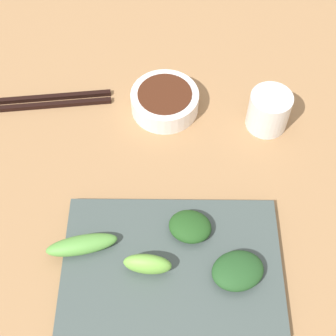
{
  "coord_description": "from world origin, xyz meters",
  "views": [
    {
      "loc": [
        0.38,
        -0.02,
        0.64
      ],
      "look_at": [
        -0.01,
        -0.02,
        0.05
      ],
      "focal_mm": 52.92,
      "sensor_mm": 36.0,
      "label": 1
    }
  ],
  "objects_px": {
    "sauce_bowl": "(165,101)",
    "tea_cup": "(269,111)",
    "chopsticks": "(40,102)",
    "serving_plate": "(172,265)"
  },
  "relations": [
    {
      "from": "serving_plate",
      "to": "chopsticks",
      "type": "xyz_separation_m",
      "value": [
        -0.28,
        -0.22,
        -0.0
      ]
    },
    {
      "from": "serving_plate",
      "to": "tea_cup",
      "type": "xyz_separation_m",
      "value": [
        -0.24,
        0.15,
        0.03
      ]
    },
    {
      "from": "sauce_bowl",
      "to": "tea_cup",
      "type": "xyz_separation_m",
      "value": [
        0.03,
        0.16,
        0.01
      ]
    },
    {
      "from": "sauce_bowl",
      "to": "serving_plate",
      "type": "height_order",
      "value": "sauce_bowl"
    },
    {
      "from": "sauce_bowl",
      "to": "tea_cup",
      "type": "distance_m",
      "value": 0.16
    },
    {
      "from": "sauce_bowl",
      "to": "chopsticks",
      "type": "xyz_separation_m",
      "value": [
        -0.01,
        -0.2,
        -0.01
      ]
    },
    {
      "from": "serving_plate",
      "to": "tea_cup",
      "type": "bearing_deg",
      "value": 148.6
    },
    {
      "from": "sauce_bowl",
      "to": "serving_plate",
      "type": "xyz_separation_m",
      "value": [
        0.27,
        0.01,
        -0.01
      ]
    },
    {
      "from": "chopsticks",
      "to": "tea_cup",
      "type": "height_order",
      "value": "tea_cup"
    },
    {
      "from": "chopsticks",
      "to": "sauce_bowl",
      "type": "bearing_deg",
      "value": 81.17
    }
  ]
}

